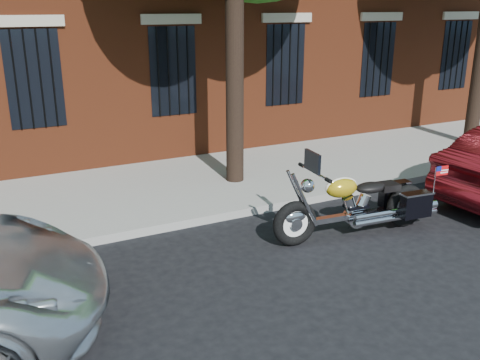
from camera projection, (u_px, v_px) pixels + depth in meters
name	position (u px, v px, depth m)	size (l,w,h in m)	color
ground	(288.00, 243.00, 8.60)	(120.00, 120.00, 0.00)	black
curb	(248.00, 211.00, 9.75)	(40.00, 0.16, 0.15)	gray
sidewalk	(206.00, 182.00, 11.34)	(40.00, 3.60, 0.15)	gray
motorcycle	(361.00, 206.00, 8.77)	(2.96, 1.01, 1.52)	black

